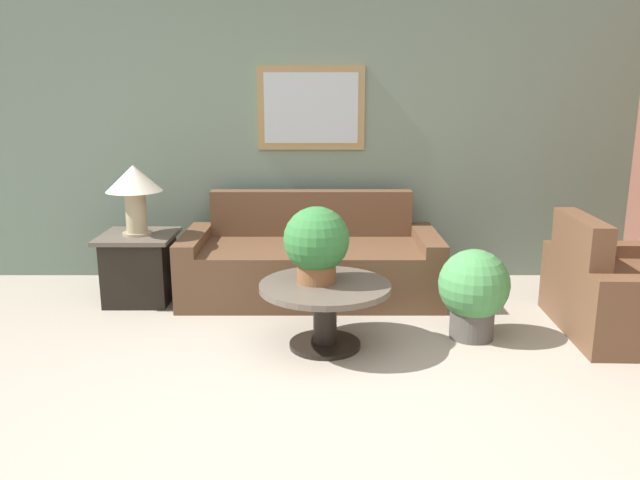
{
  "coord_description": "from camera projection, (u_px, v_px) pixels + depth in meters",
  "views": [
    {
      "loc": [
        -0.01,
        -2.86,
        1.71
      ],
      "look_at": [
        -0.04,
        1.77,
        0.6
      ],
      "focal_mm": 35.0,
      "sensor_mm": 36.0,
      "label": 1
    }
  ],
  "objects": [
    {
      "name": "wall_back",
      "position": [
        324.0,
        137.0,
        5.65
      ],
      "size": [
        7.67,
        0.09,
        2.6
      ],
      "color": "slate",
      "rests_on": "ground_plane"
    },
    {
      "name": "potted_plant_floor",
      "position": [
        477.0,
        290.0,
        4.36
      ],
      "size": [
        0.5,
        0.5,
        0.64
      ],
      "color": "#4C4742",
      "rests_on": "ground_plane"
    },
    {
      "name": "coffee_table",
      "position": [
        328.0,
        301.0,
        4.21
      ],
      "size": [
        0.89,
        0.89,
        0.45
      ],
      "color": "black",
      "rests_on": "ground_plane"
    },
    {
      "name": "side_table",
      "position": [
        143.0,
        267.0,
        5.17
      ],
      "size": [
        0.6,
        0.6,
        0.57
      ],
      "color": "black",
      "rests_on": "ground_plane"
    },
    {
      "name": "ground_plane",
      "position": [
        325.0,
        435.0,
        3.18
      ],
      "size": [
        20.0,
        20.0,
        0.0
      ],
      "primitive_type": "plane",
      "color": "gray"
    },
    {
      "name": "potted_plant_on_table",
      "position": [
        319.0,
        243.0,
        4.16
      ],
      "size": [
        0.44,
        0.44,
        0.52
      ],
      "color": "brown",
      "rests_on": "coffee_table"
    },
    {
      "name": "table_lamp",
      "position": [
        137.0,
        185.0,
        5.01
      ],
      "size": [
        0.45,
        0.45,
        0.57
      ],
      "color": "tan",
      "rests_on": "side_table"
    },
    {
      "name": "armchair",
      "position": [
        626.0,
        295.0,
        4.47
      ],
      "size": [
        0.92,
        1.14,
        0.85
      ],
      "rotation": [
        0.0,
        0.0,
        1.54
      ],
      "color": "brown",
      "rests_on": "ground_plane"
    },
    {
      "name": "couch_main",
      "position": [
        314.0,
        263.0,
        5.3
      ],
      "size": [
        2.14,
        0.94,
        0.85
      ],
      "color": "brown",
      "rests_on": "ground_plane"
    }
  ]
}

